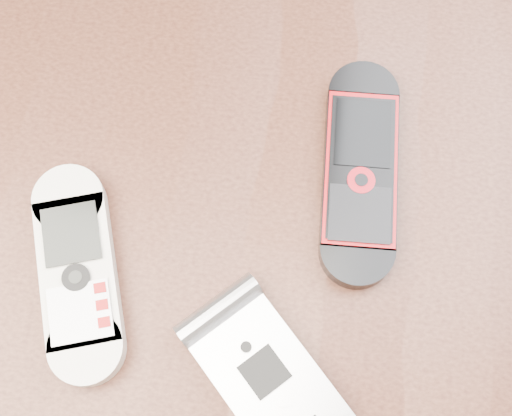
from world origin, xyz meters
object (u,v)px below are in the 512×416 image
Objects in this scene: table at (250,251)px; nokia_black_red at (360,171)px; motorola_razr at (267,377)px; nokia_white at (78,272)px.

table is 0.14m from nokia_black_red.
motorola_razr is (-0.05, -0.14, 0.00)m from nokia_black_red.
table is 0.16m from nokia_white.
motorola_razr reaches higher than nokia_black_red.
table is 0.16m from motorola_razr.
nokia_black_red is at bearing 9.83° from nokia_white.
nokia_black_red is (0.07, 0.03, 0.11)m from table.
nokia_white is (-0.10, -0.05, 0.11)m from table.
motorola_razr reaches higher than table.
nokia_black_red is 1.41× the size of motorola_razr.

